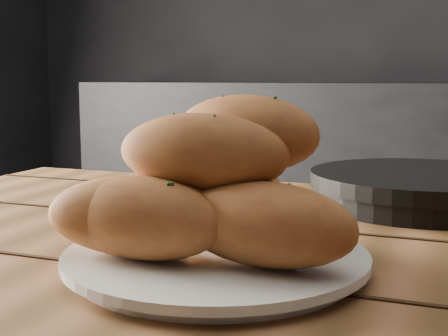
# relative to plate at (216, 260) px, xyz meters

# --- Properties ---
(counter) EXTENTS (2.80, 0.60, 0.90)m
(counter) POSITION_rel_plate_xyz_m (0.04, 2.11, -0.31)
(counter) COLOR black
(counter) RESTS_ON ground
(plate) EXTENTS (0.27, 0.27, 0.02)m
(plate) POSITION_rel_plate_xyz_m (0.00, 0.00, 0.00)
(plate) COLOR silver
(plate) RESTS_ON table
(bread_rolls) EXTENTS (0.28, 0.23, 0.14)m
(bread_rolls) POSITION_rel_plate_xyz_m (-0.01, -0.00, 0.06)
(bread_rolls) COLOR #B56E32
(bread_rolls) RESTS_ON plate
(skillet) EXTENTS (0.42, 0.30, 0.05)m
(skillet) POSITION_rel_plate_xyz_m (0.15, 0.37, 0.01)
(skillet) COLOR black
(skillet) RESTS_ON table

